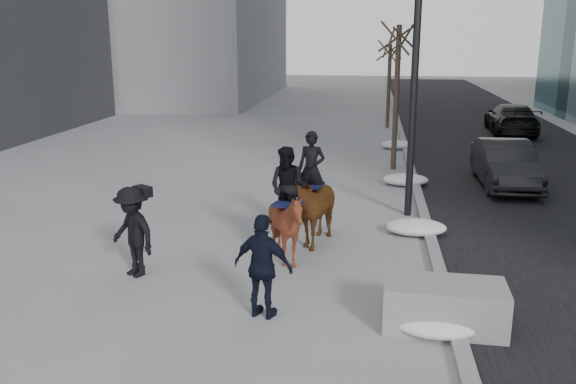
# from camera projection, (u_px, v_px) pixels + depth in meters

# --- Properties ---
(ground) EXTENTS (120.00, 120.00, 0.00)m
(ground) POSITION_uv_depth(u_px,v_px,m) (279.00, 286.00, 11.27)
(ground) COLOR gray
(ground) RESTS_ON ground
(road) EXTENTS (8.00, 90.00, 0.01)m
(road) POSITION_uv_depth(u_px,v_px,m) (536.00, 177.00, 19.94)
(road) COLOR black
(road) RESTS_ON ground
(curb) EXTENTS (0.25, 90.00, 0.12)m
(curb) POSITION_uv_depth(u_px,v_px,m) (412.00, 171.00, 20.45)
(curb) COLOR gray
(curb) RESTS_ON ground
(planter) EXTENTS (1.93, 1.02, 0.76)m
(planter) POSITION_uv_depth(u_px,v_px,m) (444.00, 306.00, 9.59)
(planter) COLOR gray
(planter) RESTS_ON ground
(car_near) EXTENTS (1.49, 4.23, 1.39)m
(car_near) POSITION_uv_depth(u_px,v_px,m) (505.00, 164.00, 18.53)
(car_near) COLOR black
(car_near) RESTS_ON ground
(car_far) EXTENTS (2.21, 4.94, 1.41)m
(car_far) POSITION_uv_depth(u_px,v_px,m) (511.00, 119.00, 28.45)
(car_far) COLOR black
(car_far) RESTS_ON ground
(tree_near) EXTENTS (1.20, 1.20, 5.37)m
(tree_near) POSITION_uv_depth(u_px,v_px,m) (397.00, 91.00, 20.44)
(tree_near) COLOR #33291E
(tree_near) RESTS_ON ground
(tree_far) EXTENTS (1.20, 1.20, 4.52)m
(tree_far) POSITION_uv_depth(u_px,v_px,m) (389.00, 82.00, 29.95)
(tree_far) COLOR #3C2F23
(tree_far) RESTS_ON ground
(mounted_left) EXTENTS (1.24, 2.05, 2.47)m
(mounted_left) POSITION_uv_depth(u_px,v_px,m) (311.00, 202.00, 13.52)
(mounted_left) COLOR #4F250F
(mounted_left) RESTS_ON ground
(mounted_right) EXTENTS (1.62, 1.72, 2.38)m
(mounted_right) POSITION_uv_depth(u_px,v_px,m) (287.00, 218.00, 12.21)
(mounted_right) COLOR #4F1D0F
(mounted_right) RESTS_ON ground
(feeder) EXTENTS (1.11, 0.99, 1.75)m
(feeder) POSITION_uv_depth(u_px,v_px,m) (263.00, 267.00, 9.85)
(feeder) COLOR black
(feeder) RESTS_ON ground
(camera_crew) EXTENTS (1.31, 1.16, 1.75)m
(camera_crew) POSITION_uv_depth(u_px,v_px,m) (133.00, 232.00, 11.58)
(camera_crew) COLOR black
(camera_crew) RESTS_ON ground
(lamppost) EXTENTS (0.25, 0.80, 9.09)m
(lamppost) POSITION_uv_depth(u_px,v_px,m) (418.00, 14.00, 14.49)
(lamppost) COLOR black
(lamppost) RESTS_ON ground
(snow_piles) EXTENTS (1.41, 16.81, 0.36)m
(snow_piles) POSITION_uv_depth(u_px,v_px,m) (409.00, 198.00, 16.66)
(snow_piles) COLOR silver
(snow_piles) RESTS_ON ground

